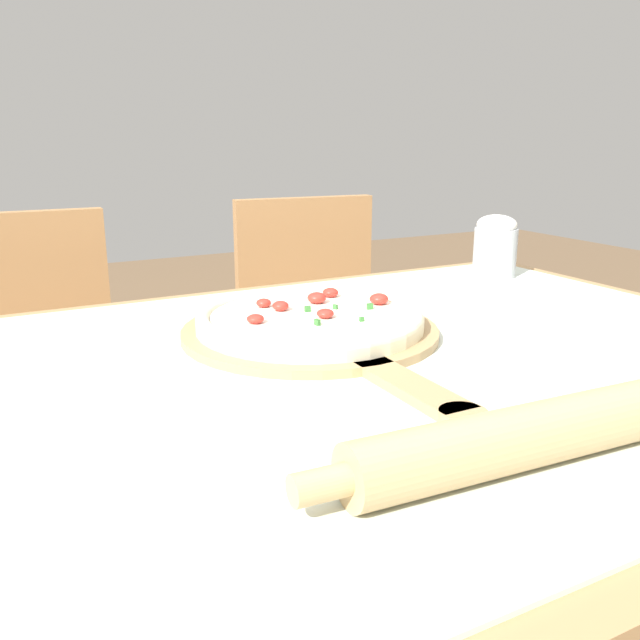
# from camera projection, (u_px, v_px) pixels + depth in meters

# --- Properties ---
(dining_table) EXTENTS (1.25, 0.95, 0.77)m
(dining_table) POSITION_uv_depth(u_px,v_px,m) (376.00, 443.00, 0.89)
(dining_table) COLOR #A87F51
(dining_table) RESTS_ON ground_plane
(towel_cloth) EXTENTS (1.17, 0.87, 0.00)m
(towel_cloth) POSITION_uv_depth(u_px,v_px,m) (378.00, 360.00, 0.86)
(towel_cloth) COLOR silver
(towel_cloth) RESTS_ON dining_table
(pizza_peel) EXTENTS (0.36, 0.54, 0.01)m
(pizza_peel) POSITION_uv_depth(u_px,v_px,m) (317.00, 335.00, 0.94)
(pizza_peel) COLOR tan
(pizza_peel) RESTS_ON towel_cloth
(pizza) EXTENTS (0.32, 0.32, 0.04)m
(pizza) POSITION_uv_depth(u_px,v_px,m) (310.00, 318.00, 0.95)
(pizza) COLOR beige
(pizza) RESTS_ON pizza_peel
(rolling_pin) EXTENTS (0.41, 0.07, 0.06)m
(rolling_pin) POSITION_uv_depth(u_px,v_px,m) (516.00, 439.00, 0.57)
(rolling_pin) COLOR tan
(rolling_pin) RESTS_ON towel_cloth
(chair_left) EXTENTS (0.41, 0.41, 0.89)m
(chair_left) POSITION_uv_depth(u_px,v_px,m) (33.00, 387.00, 1.49)
(chair_left) COLOR #A37547
(chair_left) RESTS_ON ground_plane
(chair_right) EXTENTS (0.44, 0.44, 0.89)m
(chair_right) POSITION_uv_depth(u_px,v_px,m) (317.00, 342.00, 1.80)
(chair_right) COLOR #A37547
(chair_right) RESTS_ON ground_plane
(flour_cup) EXTENTS (0.08, 0.08, 0.12)m
(flour_cup) POSITION_uv_depth(u_px,v_px,m) (495.00, 245.00, 1.33)
(flour_cup) COLOR #B2B7BC
(flour_cup) RESTS_ON towel_cloth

